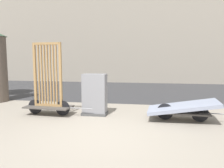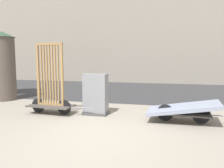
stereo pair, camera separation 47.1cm
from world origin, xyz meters
TOP-DOWN VIEW (x-y plane):
  - ground_plane at (0.00, 0.00)m, footprint 60.00×60.00m
  - road_strip at (0.00, 7.58)m, footprint 56.00×7.79m
  - building_facade at (0.00, 13.48)m, footprint 48.00×4.00m
  - bike_cart_with_bedframe at (-2.02, 1.64)m, footprint 2.17×0.75m
  - bike_cart_with_mattress at (2.03, 1.64)m, footprint 2.42×1.15m
  - utility_cabinet at (-0.59, 1.90)m, footprint 0.78×0.50m
  - advertising_column at (-5.17, 3.34)m, footprint 1.09×1.09m

SIDE VIEW (x-z plane):
  - ground_plane at x=0.00m, z-range 0.00..0.00m
  - road_strip at x=0.00m, z-range 0.00..0.01m
  - bike_cart_with_mattress at x=2.03m, z-range 0.06..0.68m
  - utility_cabinet at x=-0.59m, z-range -0.04..1.24m
  - bike_cart_with_bedframe at x=-2.02m, z-range -0.38..1.87m
  - advertising_column at x=-5.17m, z-range 0.03..2.92m
  - building_facade at x=0.00m, z-range 0.00..11.65m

